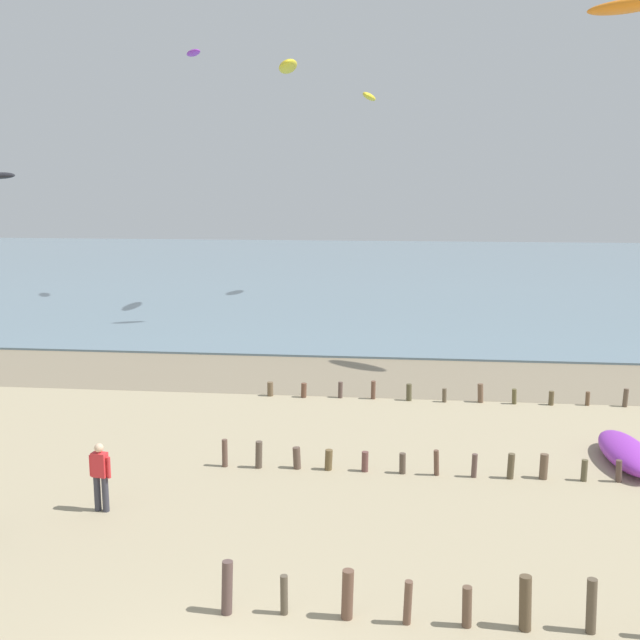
{
  "coord_description": "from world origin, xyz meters",
  "views": [
    {
      "loc": [
        2.83,
        -9.66,
        7.82
      ],
      "look_at": [
        0.62,
        10.6,
        4.12
      ],
      "focal_mm": 42.24,
      "sensor_mm": 36.0,
      "label": 1
    }
  ],
  "objects_px": {
    "grounded_kite": "(626,452)",
    "kite_aloft_3": "(626,6)",
    "kite_aloft_1": "(0,176)",
    "kite_aloft_2": "(369,97)",
    "kite_aloft_5": "(288,67)",
    "person_nearest_camera": "(100,475)",
    "kite_aloft_0": "(193,53)"
  },
  "relations": [
    {
      "from": "person_nearest_camera",
      "to": "kite_aloft_2",
      "type": "relative_size",
      "value": 0.66
    },
    {
      "from": "kite_aloft_3",
      "to": "kite_aloft_5",
      "type": "distance_m",
      "value": 20.65
    },
    {
      "from": "grounded_kite",
      "to": "kite_aloft_1",
      "type": "relative_size",
      "value": 1.64
    },
    {
      "from": "kite_aloft_1",
      "to": "kite_aloft_5",
      "type": "relative_size",
      "value": 0.59
    },
    {
      "from": "person_nearest_camera",
      "to": "kite_aloft_5",
      "type": "bearing_deg",
      "value": 89.5
    },
    {
      "from": "kite_aloft_1",
      "to": "kite_aloft_0",
      "type": "bearing_deg",
      "value": -98.38
    },
    {
      "from": "kite_aloft_0",
      "to": "kite_aloft_1",
      "type": "bearing_deg",
      "value": -59.66
    },
    {
      "from": "kite_aloft_1",
      "to": "kite_aloft_2",
      "type": "xyz_separation_m",
      "value": [
        18.28,
        14.87,
        5.34
      ]
    },
    {
      "from": "person_nearest_camera",
      "to": "kite_aloft_2",
      "type": "xyz_separation_m",
      "value": [
        4.72,
        35.84,
        12.64
      ]
    },
    {
      "from": "kite_aloft_3",
      "to": "kite_aloft_5",
      "type": "bearing_deg",
      "value": 172.06
    },
    {
      "from": "grounded_kite",
      "to": "kite_aloft_2",
      "type": "xyz_separation_m",
      "value": [
        -8.8,
        31.23,
        13.22
      ]
    },
    {
      "from": "kite_aloft_2",
      "to": "kite_aloft_3",
      "type": "relative_size",
      "value": 0.85
    },
    {
      "from": "grounded_kite",
      "to": "kite_aloft_5",
      "type": "height_order",
      "value": "kite_aloft_5"
    },
    {
      "from": "person_nearest_camera",
      "to": "grounded_kite",
      "type": "distance_m",
      "value": 14.3
    },
    {
      "from": "kite_aloft_2",
      "to": "kite_aloft_0",
      "type": "bearing_deg",
      "value": 109.95
    },
    {
      "from": "kite_aloft_2",
      "to": "kite_aloft_5",
      "type": "distance_m",
      "value": 8.14
    },
    {
      "from": "person_nearest_camera",
      "to": "kite_aloft_0",
      "type": "relative_size",
      "value": 0.78
    },
    {
      "from": "kite_aloft_1",
      "to": "kite_aloft_5",
      "type": "height_order",
      "value": "kite_aloft_5"
    },
    {
      "from": "person_nearest_camera",
      "to": "kite_aloft_0",
      "type": "bearing_deg",
      "value": 101.16
    },
    {
      "from": "kite_aloft_1",
      "to": "kite_aloft_3",
      "type": "relative_size",
      "value": 0.67
    },
    {
      "from": "grounded_kite",
      "to": "kite_aloft_1",
      "type": "height_order",
      "value": "kite_aloft_1"
    },
    {
      "from": "kite_aloft_3",
      "to": "kite_aloft_2",
      "type": "bearing_deg",
      "value": 152.03
    },
    {
      "from": "kite_aloft_0",
      "to": "kite_aloft_5",
      "type": "relative_size",
      "value": 0.62
    },
    {
      "from": "kite_aloft_1",
      "to": "kite_aloft_3",
      "type": "distance_m",
      "value": 30.28
    },
    {
      "from": "grounded_kite",
      "to": "kite_aloft_1",
      "type": "distance_m",
      "value": 32.6
    },
    {
      "from": "grounded_kite",
      "to": "kite_aloft_0",
      "type": "height_order",
      "value": "kite_aloft_0"
    },
    {
      "from": "person_nearest_camera",
      "to": "kite_aloft_5",
      "type": "xyz_separation_m",
      "value": [
        0.25,
        29.11,
        13.66
      ]
    },
    {
      "from": "kite_aloft_3",
      "to": "kite_aloft_5",
      "type": "xyz_separation_m",
      "value": [
        -15.23,
        13.95,
        0.07
      ]
    },
    {
      "from": "kite_aloft_0",
      "to": "kite_aloft_2",
      "type": "relative_size",
      "value": 0.84
    },
    {
      "from": "grounded_kite",
      "to": "kite_aloft_3",
      "type": "bearing_deg",
      "value": 167.84
    },
    {
      "from": "kite_aloft_2",
      "to": "kite_aloft_5",
      "type": "xyz_separation_m",
      "value": [
        -4.47,
        -6.73,
        1.02
      ]
    },
    {
      "from": "kite_aloft_2",
      "to": "kite_aloft_3",
      "type": "height_order",
      "value": "kite_aloft_3"
    }
  ]
}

